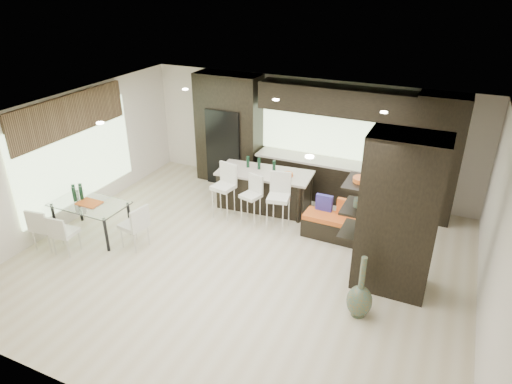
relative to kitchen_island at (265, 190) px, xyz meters
The scene contains 22 objects.
ground 2.22m from the kitchen_island, 77.17° to the right, with size 8.00×8.00×0.00m, color beige.
back_wall 1.72m from the kitchen_island, 70.61° to the left, with size 8.00×0.02×2.70m, color silver.
left_wall 4.21m from the kitchen_island, 148.85° to the right, with size 0.02×7.00×2.70m, color silver.
right_wall 5.05m from the kitchen_island, 25.36° to the right, with size 0.02×7.00×2.70m, color silver.
ceiling 3.15m from the kitchen_island, 77.17° to the right, with size 8.00×7.00×0.02m, color white.
window_left 4.08m from the kitchen_island, 151.02° to the right, with size 0.04×3.20×1.90m, color #B2D199.
window_back 2.05m from the kitchen_island, 50.92° to the left, with size 3.40×0.04×1.20m, color #B2D199.
stone_accent 4.35m from the kitchen_island, 150.81° to the right, with size 0.08×3.00×0.80m, color brown.
ceiling_spots 2.97m from the kitchen_island, 75.53° to the right, with size 4.00×3.00×0.02m, color white.
back_cabinetry 1.70m from the kitchen_island, 46.72° to the left, with size 6.80×0.68×2.70m, color black.
refrigerator 1.81m from the kitchen_island, 144.90° to the left, with size 0.90×0.68×1.90m, color black.
partition_column 3.65m from the kitchen_island, 29.22° to the right, with size 1.20×0.80×2.70m, color black.
kitchen_island is the anchor object (origin of this frame).
stool_left 0.99m from the kitchen_island, 129.99° to the right, with size 0.43×0.43×0.96m, color silver.
stool_mid 0.73m from the kitchen_island, 90.00° to the right, with size 0.37×0.37×0.84m, color silver.
stool_right 0.99m from the kitchen_island, 50.10° to the right, with size 0.43×0.43×0.97m, color silver.
bench 1.93m from the kitchen_island, 19.64° to the right, with size 1.26×0.48×0.48m, color black.
floor_vase 3.89m from the kitchen_island, 44.27° to the right, with size 0.39×0.39×1.08m, color #44503A, non-canonical shape.
dining_table 3.70m from the kitchen_island, 136.20° to the right, with size 1.49×0.84×0.72m, color white.
chair_near 4.22m from the kitchen_island, 129.27° to the right, with size 0.41×0.41×0.76m, color silver.
chair_far 4.54m from the kitchen_island, 133.72° to the right, with size 0.44×0.44×0.81m, color silver.
chair_end 3.03m from the kitchen_island, 122.32° to the right, with size 0.45×0.45×0.83m, color silver.
Camera 1 is at (3.17, -6.33, 4.88)m, focal length 32.00 mm.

